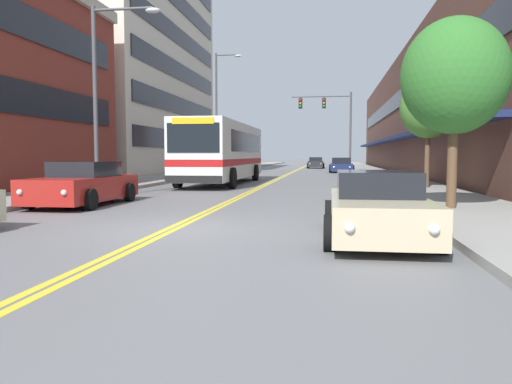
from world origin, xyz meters
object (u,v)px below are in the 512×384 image
(car_red_parked_left_mid, at_px, (83,185))
(traffic_signal_mast, at_px, (331,116))
(car_navy_parked_right_mid, at_px, (341,165))
(car_charcoal_moving_lead, at_px, (316,163))
(street_lamp_left_far, at_px, (219,105))
(car_slate_blue_parked_left_near, at_px, (229,168))
(city_bus, at_px, (223,150))
(fire_hydrant, at_px, (396,181))
(street_tree_right_near, at_px, (455,77))
(car_beige_parked_right_foreground, at_px, (377,207))
(street_tree_right_mid, at_px, (428,108))
(street_lamp_left_near, at_px, (105,82))

(car_red_parked_left_mid, height_order, traffic_signal_mast, traffic_signal_mast)
(car_red_parked_left_mid, bearing_deg, car_navy_parked_right_mid, 74.26)
(car_charcoal_moving_lead, distance_m, street_lamp_left_far, 23.77)
(car_slate_blue_parked_left_near, xyz_separation_m, car_navy_parked_right_mid, (8.70, 8.41, 0.01))
(city_bus, relative_size, fire_hydrant, 15.17)
(car_slate_blue_parked_left_near, distance_m, street_tree_right_near, 26.22)
(traffic_signal_mast, bearing_deg, car_beige_parked_right_foreground, -88.77)
(street_tree_right_near, bearing_deg, car_slate_blue_parked_left_near, 114.76)
(car_charcoal_moving_lead, height_order, street_tree_right_mid, street_tree_right_mid)
(city_bus, height_order, street_lamp_left_near, street_lamp_left_near)
(car_charcoal_moving_lead, relative_size, street_tree_right_near, 0.89)
(traffic_signal_mast, relative_size, street_lamp_left_far, 0.77)
(car_charcoal_moving_lead, bearing_deg, street_lamp_left_far, -107.02)
(city_bus, xyz_separation_m, fire_hydrant, (8.45, -7.18, -1.29))
(street_tree_right_mid, bearing_deg, fire_hydrant, -120.92)
(city_bus, height_order, fire_hydrant, city_bus)
(car_red_parked_left_mid, xyz_separation_m, street_lamp_left_far, (-0.67, 22.99, 4.78))
(car_navy_parked_right_mid, xyz_separation_m, traffic_signal_mast, (-0.95, -0.37, 4.45))
(car_beige_parked_right_foreground, relative_size, street_tree_right_near, 0.89)
(street_lamp_left_near, bearing_deg, fire_hydrant, 12.77)
(street_tree_right_mid, bearing_deg, car_beige_parked_right_foreground, -104.25)
(car_charcoal_moving_lead, bearing_deg, car_navy_parked_right_mid, -79.12)
(car_slate_blue_parked_left_near, relative_size, fire_hydrant, 5.09)
(street_tree_right_near, distance_m, fire_hydrant, 6.81)
(car_slate_blue_parked_left_near, distance_m, car_beige_parked_right_foreground, 29.35)
(car_slate_blue_parked_left_near, xyz_separation_m, car_red_parked_left_mid, (-0.12, -22.90, 0.03))
(car_slate_blue_parked_left_near, xyz_separation_m, car_charcoal_moving_lead, (6.03, 22.34, -0.00))
(car_charcoal_moving_lead, height_order, street_tree_right_near, street_tree_right_near)
(car_beige_parked_right_foreground, relative_size, street_lamp_left_near, 0.64)
(car_navy_parked_right_mid, bearing_deg, street_tree_right_mid, -82.17)
(city_bus, height_order, street_lamp_left_far, street_lamp_left_far)
(car_slate_blue_parked_left_near, distance_m, traffic_signal_mast, 12.03)
(street_tree_right_mid, relative_size, fire_hydrant, 5.99)
(city_bus, xyz_separation_m, car_navy_parked_right_mid, (6.94, 18.86, -1.22))
(traffic_signal_mast, distance_m, street_lamp_left_near, 29.36)
(street_lamp_left_near, bearing_deg, car_red_parked_left_mid, -80.09)
(car_slate_blue_parked_left_near, height_order, street_tree_right_near, street_tree_right_near)
(car_slate_blue_parked_left_near, bearing_deg, traffic_signal_mast, 46.03)
(traffic_signal_mast, distance_m, street_tree_right_mid, 23.29)
(car_slate_blue_parked_left_near, relative_size, street_tree_right_near, 0.81)
(city_bus, distance_m, street_lamp_left_near, 10.22)
(street_lamp_left_far, bearing_deg, city_bus, -76.38)
(fire_hydrant, bearing_deg, car_red_parked_left_mid, -153.00)
(car_charcoal_moving_lead, distance_m, street_lamp_left_near, 43.11)
(traffic_signal_mast, bearing_deg, car_red_parked_left_mid, -104.28)
(car_navy_parked_right_mid, relative_size, traffic_signal_mast, 0.67)
(city_bus, height_order, car_navy_parked_right_mid, city_bus)
(car_navy_parked_right_mid, height_order, street_tree_right_near, street_tree_right_near)
(car_red_parked_left_mid, distance_m, car_charcoal_moving_lead, 45.66)
(car_slate_blue_parked_left_near, bearing_deg, city_bus, -80.41)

